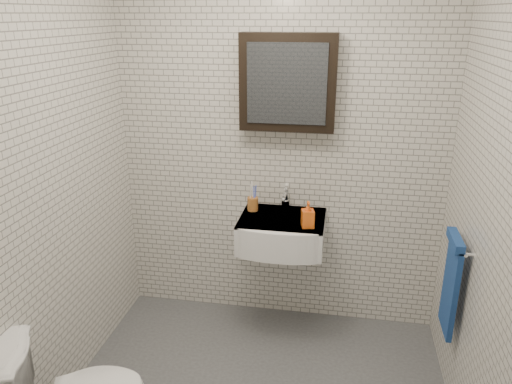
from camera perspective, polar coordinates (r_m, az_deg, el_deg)
room_shell at (r=2.34m, az=-0.33°, el=3.86°), size 2.22×2.02×2.51m
washbasin at (r=3.27m, az=2.91°, el=-4.72°), size 0.55×0.50×0.20m
faucet at (r=3.38m, az=3.39°, el=-0.87°), size 0.06×0.20×0.15m
mirror_cabinet at (r=3.19m, az=3.67°, el=12.37°), size 0.60×0.15×0.60m
towel_rail at (r=2.98m, az=21.44°, el=-9.38°), size 0.09×0.30×0.58m
toothbrush_cup at (r=3.36m, az=-0.38°, el=-1.28°), size 0.09×0.09×0.20m
soap_bottle at (r=3.11m, az=5.95°, el=-2.56°), size 0.09×0.09×0.17m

